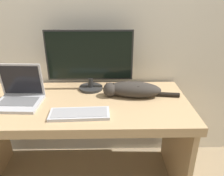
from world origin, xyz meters
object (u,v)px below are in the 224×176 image
Objects in this scene: laptop at (19,96)px; cat at (132,89)px; external_keyboard at (80,114)px; monitor at (90,59)px.

laptop is 0.78m from cat.
laptop is 0.83× the size of external_keyboard.
cat is at bearing -23.93° from monitor.
laptop is at bearing 155.56° from external_keyboard.
laptop reaches higher than cat.
monitor reaches higher than external_keyboard.
cat is (0.30, -0.13, -0.19)m from monitor.
monitor reaches higher than laptop.
monitor is at bearing 28.00° from laptop.
monitor is 0.46m from external_keyboard.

